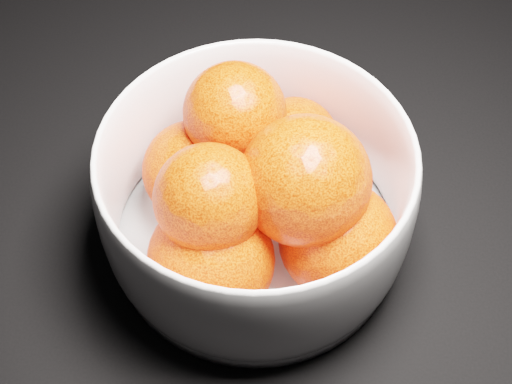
{
  "coord_description": "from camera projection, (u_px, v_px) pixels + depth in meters",
  "views": [
    {
      "loc": [
        0.25,
        -0.24,
        0.48
      ],
      "look_at": [
        0.25,
        0.07,
        0.06
      ],
      "focal_mm": 50.0,
      "sensor_mm": 36.0,
      "label": 1
    }
  ],
  "objects": [
    {
      "name": "orange_pile",
      "position": [
        259.0,
        194.0,
        0.5
      ],
      "size": [
        0.19,
        0.19,
        0.14
      ],
      "color": "#FF380E",
      "rests_on": "bowl"
    },
    {
      "name": "bowl",
      "position": [
        256.0,
        197.0,
        0.52
      ],
      "size": [
        0.23,
        0.23,
        0.11
      ],
      "rotation": [
        0.0,
        0.0,
        -0.11
      ],
      "color": "silver",
      "rests_on": "ground"
    }
  ]
}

